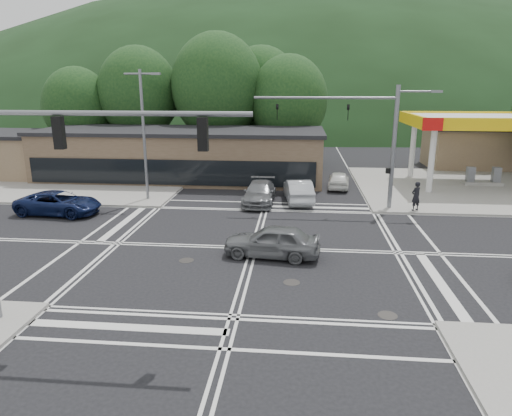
# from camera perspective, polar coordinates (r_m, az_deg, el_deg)

# --- Properties ---
(ground) EXTENTS (120.00, 120.00, 0.00)m
(ground) POSITION_cam_1_polar(r_m,az_deg,el_deg) (23.24, -0.28, -5.01)
(ground) COLOR black
(ground) RESTS_ON ground
(sidewalk_ne) EXTENTS (16.00, 16.00, 0.15)m
(sidewalk_ne) POSITION_cam_1_polar(r_m,az_deg,el_deg) (39.68, 24.19, 2.31)
(sidewalk_ne) COLOR gray
(sidewalk_ne) RESTS_ON ground
(sidewalk_nw) EXTENTS (16.00, 16.00, 0.15)m
(sidewalk_nw) POSITION_cam_1_polar(r_m,az_deg,el_deg) (41.29, -19.29, 3.27)
(sidewalk_nw) COLOR gray
(sidewalk_nw) RESTS_ON ground
(gas_station_canopy) EXTENTS (12.32, 8.34, 5.75)m
(gas_station_canopy) POSITION_cam_1_polar(r_m,az_deg,el_deg) (40.60, 27.21, 9.36)
(gas_station_canopy) COLOR silver
(gas_station_canopy) RESTS_ON ground
(convenience_store) EXTENTS (10.00, 6.00, 3.80)m
(convenience_store) POSITION_cam_1_polar(r_m,az_deg,el_deg) (50.35, 26.32, 6.68)
(convenience_store) COLOR #846B4F
(convenience_store) RESTS_ON ground
(commercial_row) EXTENTS (24.00, 8.00, 4.00)m
(commercial_row) POSITION_cam_1_polar(r_m,az_deg,el_deg) (40.46, -9.25, 6.47)
(commercial_row) COLOR brown
(commercial_row) RESTS_ON ground
(commercial_nw) EXTENTS (8.00, 7.00, 3.60)m
(commercial_nw) POSITION_cam_1_polar(r_m,az_deg,el_deg) (47.14, -28.52, 5.80)
(commercial_nw) COLOR #846B4F
(commercial_nw) RESTS_ON ground
(hill_north) EXTENTS (252.00, 126.00, 140.00)m
(hill_north) POSITION_cam_1_polar(r_m,az_deg,el_deg) (112.00, 4.40, 11.11)
(hill_north) COLOR black
(hill_north) RESTS_ON ground
(tree_n_a) EXTENTS (8.00, 8.00, 11.75)m
(tree_n_a) POSITION_cam_1_polar(r_m,az_deg,el_deg) (48.48, -14.47, 13.73)
(tree_n_a) COLOR #382619
(tree_n_a) RESTS_ON ground
(tree_n_b) EXTENTS (9.00, 9.00, 12.98)m
(tree_n_b) POSITION_cam_1_polar(r_m,az_deg,el_deg) (46.42, -4.87, 14.90)
(tree_n_b) COLOR #382619
(tree_n_b) RESTS_ON ground
(tree_n_c) EXTENTS (7.60, 7.60, 10.87)m
(tree_n_c) POSITION_cam_1_polar(r_m,az_deg,el_deg) (45.73, 4.07, 13.28)
(tree_n_c) COLOR #382619
(tree_n_c) RESTS_ON ground
(tree_n_d) EXTENTS (6.80, 6.80, 9.76)m
(tree_n_d) POSITION_cam_1_polar(r_m,az_deg,el_deg) (49.94, -21.39, 11.71)
(tree_n_d) COLOR #382619
(tree_n_d) RESTS_ON ground
(tree_n_e) EXTENTS (8.40, 8.40, 11.98)m
(tree_n_e) POSITION_cam_1_polar(r_m,az_deg,el_deg) (49.87, 0.66, 14.22)
(tree_n_e) COLOR #382619
(tree_n_e) RESTS_ON ground
(streetlight_nw) EXTENTS (2.50, 0.25, 9.00)m
(streetlight_nw) POSITION_cam_1_polar(r_m,az_deg,el_deg) (32.62, -13.78, 9.55)
(streetlight_nw) COLOR slate
(streetlight_nw) RESTS_ON ground
(signal_mast_ne) EXTENTS (11.65, 0.30, 8.00)m
(signal_mast_ne) POSITION_cam_1_polar(r_m,az_deg,el_deg) (30.41, 14.62, 9.16)
(signal_mast_ne) COLOR slate
(signal_mast_ne) RESTS_ON ground
(signal_mast_sw) EXTENTS (9.14, 0.28, 8.00)m
(signal_mast_sw) POSITION_cam_1_polar(r_m,az_deg,el_deg) (16.25, -26.55, 3.23)
(signal_mast_sw) COLOR slate
(signal_mast_sw) RESTS_ON ground
(car_blue_west) EXTENTS (5.46, 2.84, 1.47)m
(car_blue_west) POSITION_cam_1_polar(r_m,az_deg,el_deg) (31.55, -23.44, 0.57)
(car_blue_west) COLOR #0E183E
(car_blue_west) RESTS_ON ground
(car_grey_center) EXTENTS (4.78, 2.37, 1.57)m
(car_grey_center) POSITION_cam_1_polar(r_m,az_deg,el_deg) (21.89, 2.01, -4.15)
(car_grey_center) COLOR slate
(car_grey_center) RESTS_ON ground
(car_queue_a) EXTENTS (2.32, 5.02, 1.59)m
(car_queue_a) POSITION_cam_1_polar(r_m,az_deg,el_deg) (32.22, 5.31, 2.18)
(car_queue_a) COLOR #B4B8BC
(car_queue_a) RESTS_ON ground
(car_queue_b) EXTENTS (2.01, 4.11, 1.35)m
(car_queue_b) POSITION_cam_1_polar(r_m,az_deg,el_deg) (36.88, 10.31, 3.48)
(car_queue_b) COLOR silver
(car_queue_b) RESTS_ON ground
(car_northbound) EXTENTS (2.16, 5.13, 1.48)m
(car_northbound) POSITION_cam_1_polar(r_m,az_deg,el_deg) (31.67, 0.44, 1.91)
(car_northbound) COLOR slate
(car_northbound) RESTS_ON ground
(pedestrian) EXTENTS (0.82, 0.75, 1.89)m
(pedestrian) POSITION_cam_1_polar(r_m,az_deg,el_deg) (30.99, 19.36, 1.41)
(pedestrian) COLOR black
(pedestrian) RESTS_ON sidewalk_ne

